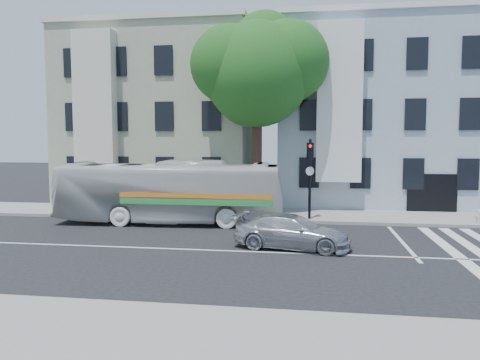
% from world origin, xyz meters
% --- Properties ---
extents(ground, '(120.00, 120.00, 0.00)m').
position_xyz_m(ground, '(0.00, 0.00, 0.00)').
color(ground, black).
rests_on(ground, ground).
extents(sidewalk_far, '(80.00, 4.00, 0.15)m').
position_xyz_m(sidewalk_far, '(0.00, 8.00, 0.07)').
color(sidewalk_far, gray).
rests_on(sidewalk_far, ground).
extents(sidewalk_near, '(80.00, 4.00, 0.15)m').
position_xyz_m(sidewalk_near, '(0.00, -8.00, 0.07)').
color(sidewalk_near, gray).
rests_on(sidewalk_near, ground).
extents(building_left, '(12.00, 10.00, 11.00)m').
position_xyz_m(building_left, '(-7.00, 15.00, 5.50)').
color(building_left, '#959E84').
rests_on(building_left, ground).
extents(building_right, '(12.00, 10.00, 11.00)m').
position_xyz_m(building_right, '(7.00, 15.00, 5.50)').
color(building_right, '#A4B6C4').
rests_on(building_right, ground).
extents(street_tree, '(7.30, 5.90, 11.10)m').
position_xyz_m(street_tree, '(0.06, 8.74, 7.83)').
color(street_tree, '#2D2116').
rests_on(street_tree, ground).
extents(bus, '(3.08, 11.04, 3.04)m').
position_xyz_m(bus, '(-3.82, 5.20, 1.52)').
color(bus, silver).
rests_on(bus, ground).
extents(sedan, '(2.47, 4.58, 1.26)m').
position_xyz_m(sedan, '(2.22, 0.78, 0.63)').
color(sedan, silver).
rests_on(sedan, ground).
extents(hedge, '(8.54, 1.48, 0.70)m').
position_xyz_m(hedge, '(-5.52, 6.30, 0.50)').
color(hedge, '#2F611F').
rests_on(hedge, sidewalk_far).
extents(traffic_signal, '(0.40, 0.53, 4.07)m').
position_xyz_m(traffic_signal, '(2.84, 6.49, 2.63)').
color(traffic_signal, black).
rests_on(traffic_signal, ground).
extents(fire_hydrant, '(0.38, 0.22, 0.67)m').
position_xyz_m(fire_hydrant, '(10.66, 6.43, 0.49)').
color(fire_hydrant, '#BABAB5').
rests_on(fire_hydrant, sidewalk_far).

